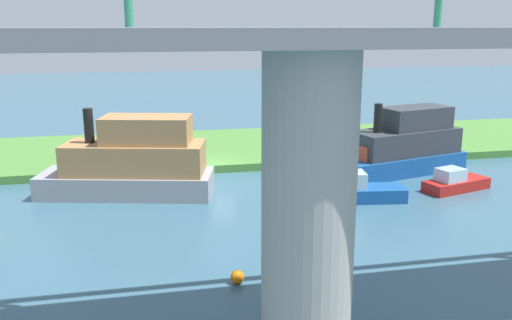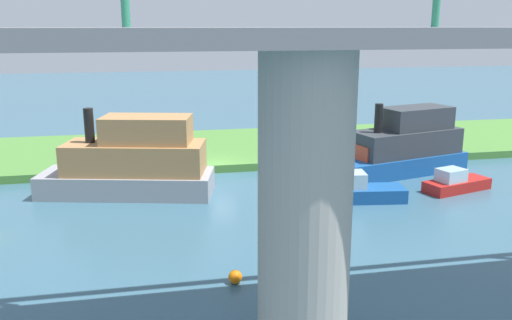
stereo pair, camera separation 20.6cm
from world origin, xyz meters
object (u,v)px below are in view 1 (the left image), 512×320
at_px(bridge_pylon, 308,200).
at_px(person_on_bank, 286,145).
at_px(pontoon_yellow, 402,146).
at_px(riverboat_paddlewheel, 455,182).
at_px(houseboat_blue, 357,190).
at_px(marker_buoy, 237,277).
at_px(skiff_small, 132,163).
at_px(mooring_post, 183,154).

xyz_separation_m(bridge_pylon, person_on_bank, (-4.85, -20.59, -3.04)).
height_order(pontoon_yellow, riverboat_paddlewheel, pontoon_yellow).
xyz_separation_m(bridge_pylon, houseboat_blue, (-6.46, -11.90, -3.69)).
bearing_deg(marker_buoy, pontoon_yellow, -134.60).
relative_size(person_on_bank, marker_buoy, 2.78).
relative_size(person_on_bank, houseboat_blue, 0.28).
xyz_separation_m(bridge_pylon, riverboat_paddlewheel, (-12.53, -12.44, -3.77)).
bearing_deg(marker_buoy, bridge_pylon, 110.70).
height_order(bridge_pylon, skiff_small, bridge_pylon).
distance_m(mooring_post, pontoon_yellow, 14.00).
xyz_separation_m(person_on_bank, houseboat_blue, (-1.61, 8.69, -0.64)).
distance_m(bridge_pylon, person_on_bank, 21.37).
height_order(bridge_pylon, houseboat_blue, bridge_pylon).
bearing_deg(riverboat_paddlewheel, mooring_post, -29.81).
distance_m(riverboat_paddlewheel, marker_buoy, 16.44).
height_order(riverboat_paddlewheel, marker_buoy, riverboat_paddlewheel).
bearing_deg(pontoon_yellow, skiff_small, 4.63).
height_order(mooring_post, pontoon_yellow, pontoon_yellow).
height_order(person_on_bank, marker_buoy, person_on_bank).
bearing_deg(skiff_small, mooring_post, -120.87).
xyz_separation_m(mooring_post, houseboat_blue, (-8.44, 8.85, -0.30)).
relative_size(pontoon_yellow, marker_buoy, 18.48).
relative_size(houseboat_blue, pontoon_yellow, 0.53).
relative_size(skiff_small, riverboat_paddlewheel, 2.32).
xyz_separation_m(skiff_small, riverboat_paddlewheel, (-17.71, 2.96, -1.29)).
xyz_separation_m(person_on_bank, skiff_small, (10.04, 5.19, 0.56)).
bearing_deg(houseboat_blue, skiff_small, -16.72).
bearing_deg(skiff_small, marker_buoy, 107.91).
height_order(houseboat_blue, riverboat_paddlewheel, houseboat_blue).
xyz_separation_m(bridge_pylon, pontoon_yellow, (-11.41, -16.74, -2.58)).
bearing_deg(skiff_small, person_on_bank, -152.66).
bearing_deg(houseboat_blue, riverboat_paddlewheel, -174.90).
distance_m(pontoon_yellow, riverboat_paddlewheel, 4.60).
bearing_deg(marker_buoy, mooring_post, -88.09).
distance_m(bridge_pylon, pontoon_yellow, 20.43).
bearing_deg(bridge_pylon, riverboat_paddlewheel, -135.19).
distance_m(bridge_pylon, skiff_small, 16.44).
relative_size(person_on_bank, skiff_small, 0.14).
bearing_deg(mooring_post, riverboat_paddlewheel, 150.19).
bearing_deg(riverboat_paddlewheel, person_on_bank, -46.72).
height_order(mooring_post, skiff_small, skiff_small).
bearing_deg(marker_buoy, riverboat_paddlewheel, -148.01).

